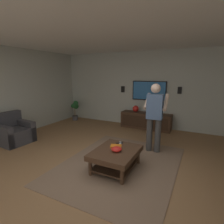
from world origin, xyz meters
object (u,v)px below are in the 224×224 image
(potted_plant_short, at_px, (75,108))
(remote_white, at_px, (120,143))
(coffee_table, at_px, (116,155))
(book, at_px, (116,146))
(wall_speaker_left, at_px, (180,90))
(bowl, at_px, (117,149))
(media_console, at_px, (146,121))
(remote_black, at_px, (120,143))
(vase_round, at_px, (136,109))
(armchair, at_px, (14,133))
(wall_speaker_right, at_px, (123,89))
(person_standing, at_px, (155,114))
(tv, at_px, (149,91))

(potted_plant_short, height_order, remote_white, potted_plant_short)
(coffee_table, distance_m, book, 0.19)
(book, xyz_separation_m, wall_speaker_left, (3.06, -0.79, 0.92))
(potted_plant_short, height_order, book, potted_plant_short)
(bowl, bearing_deg, potted_plant_short, 48.49)
(media_console, height_order, remote_black, media_console)
(remote_black, distance_m, vase_round, 2.70)
(bowl, relative_size, remote_black, 1.36)
(bowl, bearing_deg, remote_white, 14.13)
(bowl, bearing_deg, media_console, 5.85)
(armchair, relative_size, remote_white, 5.75)
(wall_speaker_right, bearing_deg, media_console, -104.43)
(person_standing, height_order, remote_white, person_standing)
(remote_black, height_order, vase_round, vase_round)
(coffee_table, xyz_separation_m, wall_speaker_right, (3.19, 1.26, 1.00))
(armchair, distance_m, bowl, 3.17)
(person_standing, bearing_deg, remote_black, 144.99)
(media_console, relative_size, potted_plant_short, 2.14)
(media_console, relative_size, person_standing, 1.04)
(coffee_table, relative_size, tv, 0.85)
(media_console, bearing_deg, wall_speaker_left, 104.30)
(armchair, relative_size, potted_plant_short, 1.09)
(tv, height_order, wall_speaker_right, tv)
(tv, xyz_separation_m, vase_round, (-0.21, 0.39, -0.63))
(person_standing, bearing_deg, media_console, 18.54)
(armchair, height_order, book, armchair)
(potted_plant_short, height_order, bowl, potted_plant_short)
(remote_black, height_order, wall_speaker_left, wall_speaker_left)
(tv, bearing_deg, bowl, 5.41)
(person_standing, bearing_deg, wall_speaker_left, -11.63)
(coffee_table, bearing_deg, tv, 4.83)
(person_standing, relative_size, vase_round, 7.45)
(tv, distance_m, bowl, 3.34)
(vase_round, bearing_deg, wall_speaker_right, 69.45)
(armchair, bearing_deg, remote_white, 9.73)
(person_standing, distance_m, wall_speaker_right, 2.65)
(tv, distance_m, person_standing, 2.14)
(book, bearing_deg, armchair, 162.35)
(media_console, distance_m, person_standing, 2.00)
(tv, bearing_deg, book, 3.90)
(bowl, distance_m, book, 0.21)
(remote_white, bearing_deg, coffee_table, 167.39)
(person_standing, bearing_deg, potted_plant_short, 62.39)
(tv, bearing_deg, coffee_table, 4.83)
(person_standing, bearing_deg, vase_round, 28.18)
(tv, height_order, vase_round, tv)
(person_standing, height_order, potted_plant_short, person_standing)
(person_standing, relative_size, remote_black, 10.93)
(remote_black, height_order, wall_speaker_right, wall_speaker_right)
(vase_round, height_order, wall_speaker_left, wall_speaker_left)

